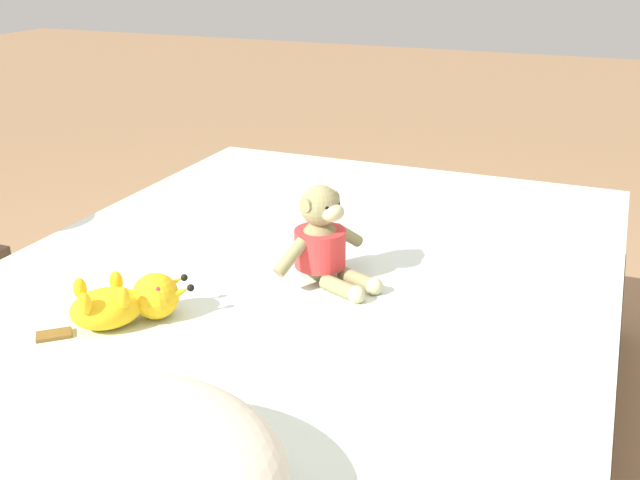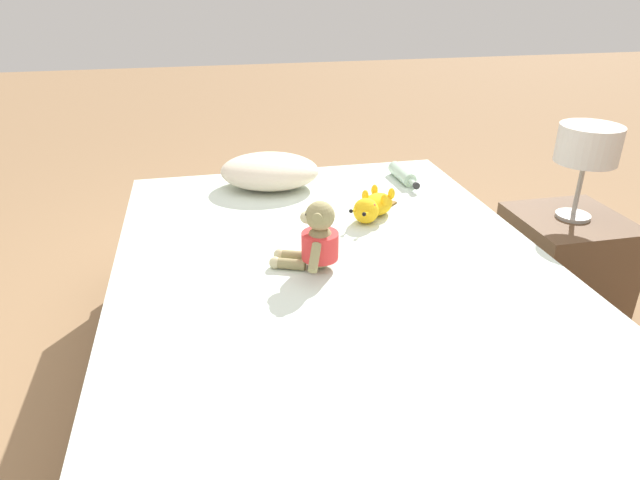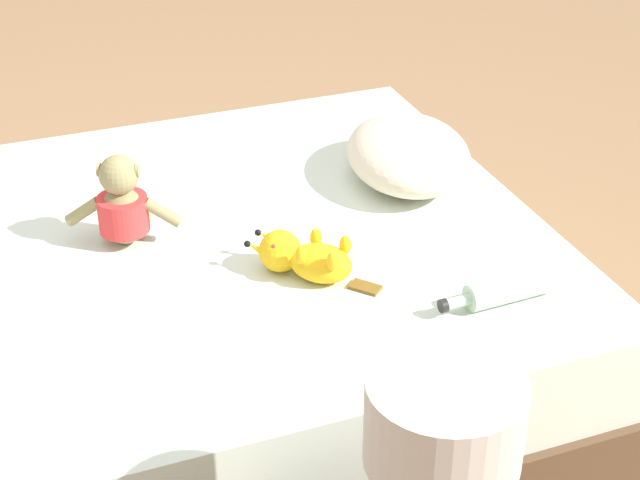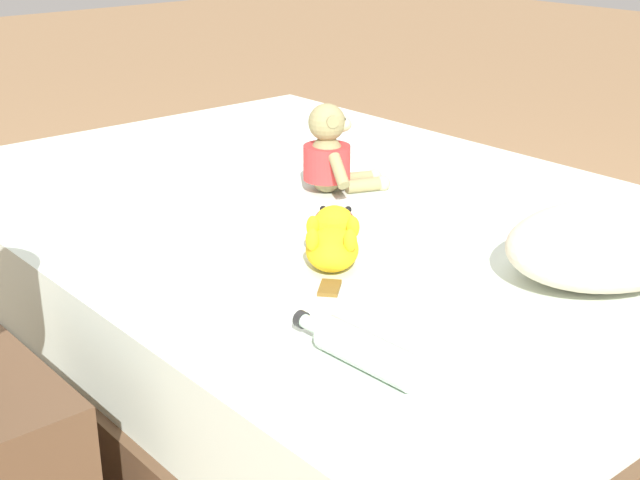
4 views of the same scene
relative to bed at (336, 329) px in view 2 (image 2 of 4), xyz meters
The scene contains 8 objects.
ground_plane 0.26m from the bed, ahead, with size 16.00×16.00×0.00m, color #93704C.
bed is the anchor object (origin of this frame).
pillow 0.86m from the bed, 98.87° to the left, with size 0.51×0.42×0.15m.
plush_monkey 0.37m from the bed, behind, with size 0.25×0.28×0.24m.
plush_yellow_creature 0.52m from the bed, 56.30° to the left, with size 0.27×0.27×0.10m.
glass_bottle 0.93m from the bed, 55.71° to the left, with size 0.07×0.27×0.06m.
nightstand 1.11m from the bed, 13.61° to the left, with size 0.44×0.44×0.48m.
bedside_lamp 1.23m from the bed, 13.61° to the left, with size 0.24×0.24×0.39m.
Camera 2 is at (-0.40, -1.58, 1.42)m, focal length 30.98 mm.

